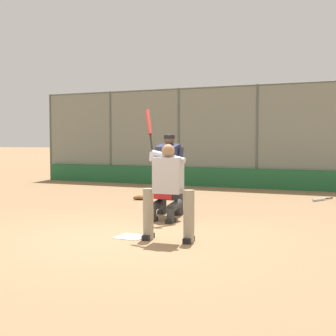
% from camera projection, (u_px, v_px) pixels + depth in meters
% --- Properties ---
extents(ground_plane, '(160.00, 160.00, 0.00)m').
position_uv_depth(ground_plane, '(131.00, 237.00, 7.39)').
color(ground_plane, '#93704C').
extents(home_plate_marker, '(0.43, 0.43, 0.01)m').
position_uv_depth(home_plate_marker, '(131.00, 237.00, 7.39)').
color(home_plate_marker, white).
rests_on(home_plate_marker, ground_plane).
extents(backstop_fence, '(16.41, 0.08, 3.33)m').
position_uv_depth(backstop_fence, '(257.00, 134.00, 14.96)').
color(backstop_fence, '#515651').
rests_on(backstop_fence, ground_plane).
extents(padding_wall, '(16.00, 0.18, 0.62)m').
position_uv_depth(padding_wall, '(256.00, 179.00, 14.95)').
color(padding_wall, '#236638').
rests_on(padding_wall, ground_plane).
extents(bleachers_beyond, '(11.43, 2.50, 1.48)m').
position_uv_depth(bleachers_beyond, '(198.00, 167.00, 18.52)').
color(bleachers_beyond, slate).
rests_on(bleachers_beyond, ground_plane).
extents(batter_at_plate, '(1.00, 0.58, 2.04)m').
position_uv_depth(batter_at_plate, '(168.00, 188.00, 7.09)').
color(batter_at_plate, gray).
rests_on(batter_at_plate, ground_plane).
extents(catcher_behind_plate, '(0.57, 0.68, 1.09)m').
position_uv_depth(catcher_behind_plate, '(165.00, 192.00, 8.84)').
color(catcher_behind_plate, '#333333').
rests_on(catcher_behind_plate, ground_plane).
extents(umpire_home, '(0.67, 0.42, 1.65)m').
position_uv_depth(umpire_home, '(170.00, 172.00, 9.63)').
color(umpire_home, '#333333').
rests_on(umpire_home, ground_plane).
extents(spare_bat_near_backstop, '(0.43, 0.78, 0.07)m').
position_uv_depth(spare_bat_near_backstop, '(320.00, 199.00, 11.90)').
color(spare_bat_near_backstop, black).
rests_on(spare_bat_near_backstop, ground_plane).
extents(fielding_glove_on_dirt, '(0.33, 0.25, 0.12)m').
position_uv_depth(fielding_glove_on_dirt, '(140.00, 198.00, 12.08)').
color(fielding_glove_on_dirt, brown).
rests_on(fielding_glove_on_dirt, ground_plane).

